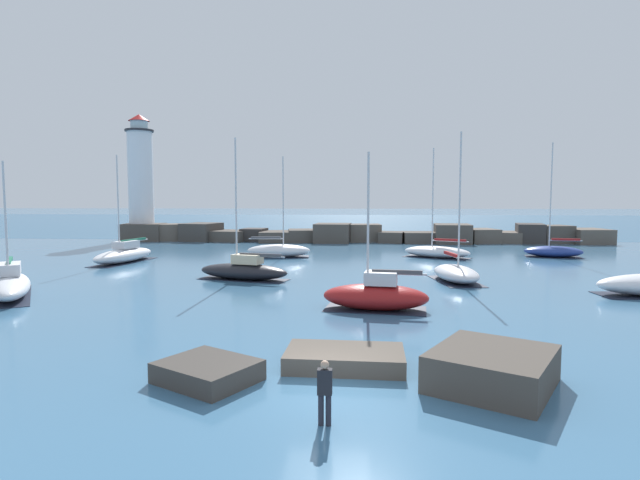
# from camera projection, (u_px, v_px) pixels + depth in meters

# --- Properties ---
(ground_plane) EXTENTS (600.00, 600.00, 0.00)m
(ground_plane) POSITION_uv_depth(u_px,v_px,m) (327.00, 389.00, 14.39)
(ground_plane) COLOR #3D6B8E
(open_sea_beyond) EXTENTS (400.00, 116.00, 0.01)m
(open_sea_beyond) POSITION_uv_depth(u_px,v_px,m) (354.00, 222.00, 124.68)
(open_sea_beyond) COLOR #2D5B7F
(open_sea_beyond) RESTS_ON ground
(breakwater_jetty) EXTENTS (62.97, 7.09, 2.44)m
(breakwater_jetty) POSITION_uv_depth(u_px,v_px,m) (356.00, 234.00, 64.94)
(breakwater_jetty) COLOR #4C443D
(breakwater_jetty) RESTS_ON ground
(lighthouse) EXTENTS (4.40, 4.40, 16.90)m
(lighthouse) POSITION_uv_depth(u_px,v_px,m) (141.00, 185.00, 67.41)
(lighthouse) COLOR gray
(lighthouse) RESTS_ON ground
(foreground_rocks) EXTENTS (12.42, 4.89, 1.08)m
(foreground_rocks) POSITION_uv_depth(u_px,v_px,m) (403.00, 366.00, 15.08)
(foreground_rocks) COLOR #4C443D
(foreground_rocks) RESTS_ON ground
(sailboat_moored_0) EXTENTS (6.77, 5.16, 10.32)m
(sailboat_moored_0) POSITION_uv_depth(u_px,v_px,m) (437.00, 252.00, 47.29)
(sailboat_moored_0) COLOR white
(sailboat_moored_0) RESTS_ON ground
(sailboat_moored_1) EXTENTS (6.83, 3.64, 9.66)m
(sailboat_moored_1) POSITION_uv_depth(u_px,v_px,m) (244.00, 270.00, 34.23)
(sailboat_moored_1) COLOR black
(sailboat_moored_1) RESTS_ON ground
(sailboat_moored_3) EXTENTS (3.28, 8.11, 9.27)m
(sailboat_moored_3) POSITION_uv_depth(u_px,v_px,m) (124.00, 254.00, 43.69)
(sailboat_moored_3) COLOR white
(sailboat_moored_3) RESTS_ON ground
(sailboat_moored_4) EXTENTS (3.25, 5.70, 9.87)m
(sailboat_moored_4) POSITION_uv_depth(u_px,v_px,m) (456.00, 273.00, 33.38)
(sailboat_moored_4) COLOR silver
(sailboat_moored_4) RESTS_ON ground
(sailboat_moored_5) EXTENTS (5.52, 2.98, 7.81)m
(sailboat_moored_5) POSITION_uv_depth(u_px,v_px,m) (376.00, 295.00, 24.86)
(sailboat_moored_5) COLOR maroon
(sailboat_moored_5) RESTS_ON ground
(sailboat_moored_6) EXTENTS (6.22, 2.90, 9.55)m
(sailboat_moored_6) POSITION_uv_depth(u_px,v_px,m) (279.00, 250.00, 47.68)
(sailboat_moored_6) COLOR white
(sailboat_moored_6) RESTS_ON ground
(sailboat_moored_7) EXTENTS (6.06, 7.60, 7.59)m
(sailboat_moored_7) POSITION_uv_depth(u_px,v_px,m) (9.00, 284.00, 28.25)
(sailboat_moored_7) COLOR white
(sailboat_moored_7) RESTS_ON ground
(sailboat_moored_8) EXTENTS (5.63, 3.42, 10.90)m
(sailboat_moored_8) POSITION_uv_depth(u_px,v_px,m) (553.00, 251.00, 47.71)
(sailboat_moored_8) COLOR navy
(sailboat_moored_8) RESTS_ON ground
(person_on_rocks) EXTENTS (0.36, 0.22, 1.61)m
(person_on_rocks) POSITION_uv_depth(u_px,v_px,m) (325.00, 389.00, 12.03)
(person_on_rocks) COLOR #282833
(person_on_rocks) RESTS_ON ground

